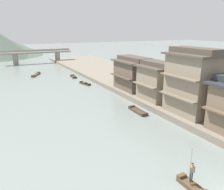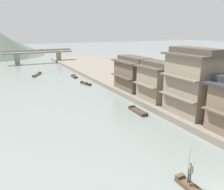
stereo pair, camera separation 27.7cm
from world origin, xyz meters
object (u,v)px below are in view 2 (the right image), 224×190
(boatman_person, at_px, (190,170))
(stone_bridge, at_px, (38,54))
(boat_moored_far, at_px, (74,77))
(house_waterfront_tall, at_px, (157,81))
(house_waterfront_second, at_px, (192,82))
(house_waterfront_narrow, at_px, (134,73))
(boat_moored_second, at_px, (37,75))
(boat_moored_third, at_px, (138,111))
(boat_moored_nearest, at_px, (86,83))

(boatman_person, relative_size, stone_bridge, 0.12)
(boatman_person, distance_m, boat_moored_far, 45.05)
(boatman_person, distance_m, house_waterfront_tall, 20.66)
(house_waterfront_second, bearing_deg, house_waterfront_narrow, 89.19)
(house_waterfront_second, xyz_separation_m, house_waterfront_narrow, (0.21, 14.59, -1.31))
(boat_moored_second, height_order, house_waterfront_tall, house_waterfront_tall)
(boatman_person, relative_size, boat_moored_far, 0.80)
(boat_moored_far, distance_m, stone_bridge, 30.12)
(boat_moored_far, xyz_separation_m, house_waterfront_second, (5.34, -34.34, 5.02))
(boat_moored_third, height_order, house_waterfront_second, house_waterfront_second)
(stone_bridge, bearing_deg, house_waterfront_second, -81.87)
(boatman_person, xyz_separation_m, boat_moored_nearest, (5.02, 35.86, -1.30))
(boat_moored_third, height_order, house_waterfront_narrow, house_waterfront_narrow)
(boatman_person, height_order, stone_bridge, stone_bridge)
(house_waterfront_second, xyz_separation_m, stone_bridge, (-9.15, 64.06, -1.92))
(house_waterfront_tall, bearing_deg, boatman_person, -120.99)
(boatman_person, bearing_deg, boat_moored_third, 70.15)
(boat_moored_far, bearing_deg, boat_moored_nearest, -91.26)
(boatman_person, bearing_deg, boat_moored_far, 83.35)
(boat_moored_far, height_order, house_waterfront_tall, house_waterfront_tall)
(house_waterfront_second, bearing_deg, stone_bridge, 98.13)
(house_waterfront_tall, height_order, house_waterfront_narrow, same)
(house_waterfront_tall, distance_m, stone_bridge, 57.59)
(boat_moored_second, distance_m, boat_moored_third, 36.93)
(house_waterfront_narrow, bearing_deg, boat_moored_nearest, 117.81)
(boat_moored_third, bearing_deg, boat_moored_nearest, 91.76)
(house_waterfront_tall, xyz_separation_m, stone_bridge, (-9.17, 56.85, -0.63))
(boat_moored_far, xyz_separation_m, stone_bridge, (-3.81, 29.72, 3.09))
(boatman_person, height_order, boat_moored_far, boatman_person)
(boat_moored_third, xyz_separation_m, stone_bridge, (-4.24, 58.81, 3.06))
(boatman_person, distance_m, stone_bridge, 74.48)
(house_waterfront_tall, bearing_deg, boat_moored_far, 101.16)
(boatman_person, relative_size, house_waterfront_tall, 0.48)
(boatman_person, bearing_deg, house_waterfront_tall, 59.01)
(boat_moored_nearest, relative_size, boat_moored_third, 0.93)
(stone_bridge, bearing_deg, boat_moored_far, -82.69)
(boat_moored_second, height_order, boat_moored_far, boat_moored_second)
(stone_bridge, bearing_deg, boat_moored_third, -85.88)
(boatman_person, relative_size, boat_moored_second, 0.59)
(boat_moored_second, height_order, boat_moored_third, boat_moored_second)
(boat_moored_third, xyz_separation_m, house_waterfront_tall, (4.93, 1.97, 3.69))
(boat_moored_second, height_order, house_waterfront_narrow, house_waterfront_narrow)
(boat_moored_nearest, relative_size, house_waterfront_tall, 0.58)
(house_waterfront_second, relative_size, house_waterfront_tall, 1.39)
(boat_moored_nearest, relative_size, boat_moored_far, 0.96)
(boat_moored_nearest, distance_m, boat_moored_far, 8.87)
(boat_moored_second, distance_m, boat_moored_far, 10.68)
(boatman_person, xyz_separation_m, boat_moored_second, (-3.01, 51.53, -1.36))
(boatman_person, bearing_deg, stone_bridge, 88.92)
(boat_moored_far, relative_size, house_waterfront_second, 0.43)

